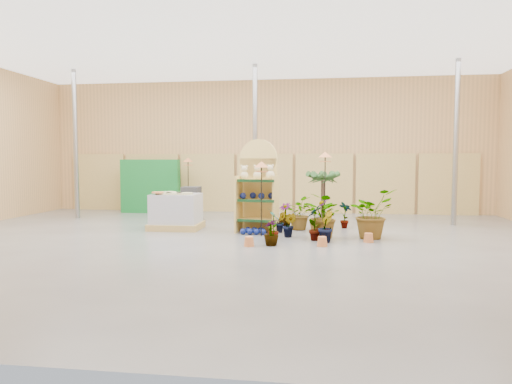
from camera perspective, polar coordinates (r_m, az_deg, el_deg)
room at (r=10.60m, az=-2.05°, el=6.36°), size 15.20×12.10×4.70m
display_shelf at (r=11.33m, az=0.24°, el=0.34°), size 1.05×0.76×2.31m
teddy_bears at (r=11.20m, az=0.29°, el=2.36°), size 0.85×0.21×0.35m
gazing_balls_shelf at (r=11.22m, az=0.15°, el=-0.46°), size 0.85×0.29×0.16m
gazing_balls_floor at (r=11.01m, az=-0.30°, el=-4.90°), size 0.63×0.39×0.15m
pallet_stack at (r=11.96m, az=-9.95°, el=-2.40°), size 1.30×1.08×0.96m
charcoal_planters at (r=13.56m, az=-8.49°, el=-1.81°), size 0.80×0.50×1.00m
trellis_stock at (r=15.78m, az=-13.06°, el=0.71°), size 2.00×0.30×1.80m
offer_sign at (r=12.62m, az=0.00°, el=3.05°), size 0.50×0.08×2.20m
bird_table_front at (r=10.58m, az=0.69°, el=3.16°), size 0.34×0.34×1.75m
bird_table_right at (r=11.51m, az=8.65°, el=4.30°), size 0.34×0.34×1.99m
bird_table_back at (r=14.83m, az=-8.50°, el=3.76°), size 0.34×0.34×1.86m
palm at (r=12.52m, az=8.36°, el=1.94°), size 0.70×0.70×1.58m
potted_plant_0 at (r=10.06m, az=2.20°, el=-4.09°), size 0.27×0.39×0.73m
potted_plant_1 at (r=10.57m, az=4.19°, el=-4.13°), size 0.37×0.33×0.57m
potted_plant_2 at (r=10.48m, az=8.53°, el=-2.96°), size 1.23×1.21×1.03m
potted_plant_3 at (r=11.47m, az=8.35°, el=-2.86°), size 0.48×0.48×0.83m
potted_plant_4 at (r=12.15m, az=11.06°, el=-2.82°), size 0.44×0.44×0.70m
potted_plant_5 at (r=11.25m, az=3.06°, el=-3.75°), size 0.35×0.31×0.52m
potted_plant_6 at (r=11.75m, az=5.26°, el=-2.67°), size 0.87×0.93×0.83m
potted_plant_7 at (r=9.52m, az=1.92°, el=-5.10°), size 0.43×0.43×0.55m
potted_plant_8 at (r=10.21m, az=7.36°, el=-3.74°), size 0.45×0.51×0.82m
potted_plant_9 at (r=10.00m, az=8.68°, el=-4.29°), size 0.34×0.40×0.69m
potted_plant_10 at (r=10.70m, az=14.21°, el=-2.63°), size 1.35×1.34×1.13m
potted_plant_11 at (r=12.19m, az=3.63°, el=-2.88°), size 0.49×0.49×0.64m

